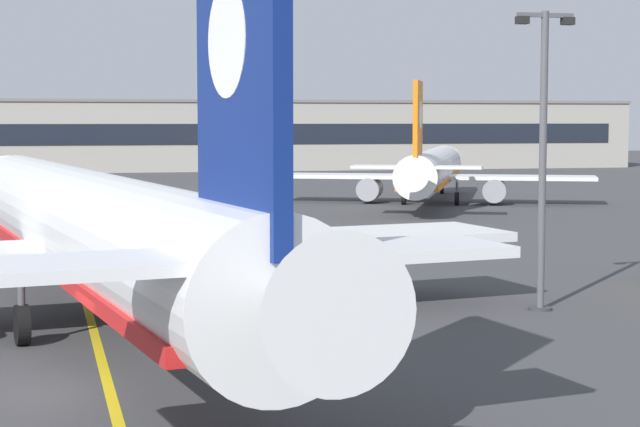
{
  "coord_description": "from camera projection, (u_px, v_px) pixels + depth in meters",
  "views": [
    {
      "loc": [
        -0.13,
        -29.11,
        7.14
      ],
      "look_at": [
        8.01,
        6.26,
        4.01
      ],
      "focal_mm": 61.44,
      "sensor_mm": 36.0,
      "label": 1
    }
  ],
  "objects": [
    {
      "name": "ground_plane",
      "position": [
        78.0,
        390.0,
        28.91
      ],
      "size": [
        400.0,
        400.0,
        0.0
      ],
      "primitive_type": "plane",
      "color": "#3D3D3F"
    },
    {
      "name": "taxiway_centreline",
      "position": [
        73.0,
        254.0,
        58.04
      ],
      "size": [
        5.12,
        179.94,
        0.01
      ],
      "primitive_type": "cube",
      "rotation": [
        0.0,
        0.0,
        0.03
      ],
      "color": "yellow",
      "rests_on": "ground"
    },
    {
      "name": "airliner_foreground",
      "position": [
        91.0,
        231.0,
        37.09
      ],
      "size": [
        32.34,
        41.32,
        11.65
      ],
      "color": "white",
      "rests_on": "ground"
    },
    {
      "name": "airliner_background",
      "position": [
        432.0,
        170.0,
        92.68
      ],
      "size": [
        26.66,
        33.49,
        9.93
      ],
      "color": "white",
      "rests_on": "ground"
    },
    {
      "name": "apron_lamp_post",
      "position": [
        543.0,
        154.0,
        40.59
      ],
      "size": [
        2.24,
        0.9,
        11.11
      ],
      "color": "#515156",
      "rests_on": "ground"
    },
    {
      "name": "safety_cone_by_nose_gear",
      "position": [
        113.0,
        260.0,
        53.58
      ],
      "size": [
        0.44,
        0.44,
        0.55
      ],
      "color": "orange",
      "rests_on": "ground"
    },
    {
      "name": "terminal_building",
      "position": [
        48.0,
        135.0,
        149.62
      ],
      "size": [
        168.41,
        12.4,
        9.87
      ],
      "color": "#9E998E",
      "rests_on": "ground"
    }
  ]
}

